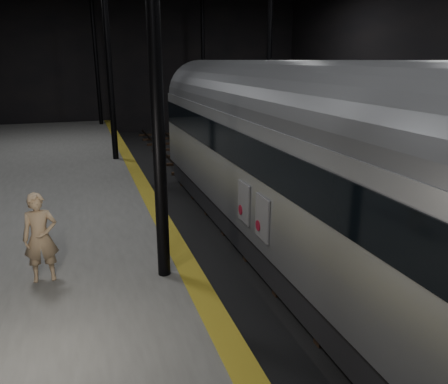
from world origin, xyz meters
name	(u,v)px	position (x,y,z in m)	size (l,w,h in m)	color
ground	(257,230)	(0.00, 0.00, 0.00)	(44.00, 44.00, 0.00)	black
platform_left	(5,245)	(-7.50, 0.00, 0.50)	(9.00, 43.80, 1.00)	#535351
platform_right	(440,195)	(7.50, 0.00, 0.50)	(9.00, 43.80, 1.00)	#535351
tactile_strip	(158,212)	(-3.25, 0.00, 1.00)	(0.50, 43.80, 0.01)	olive
track	(257,228)	(0.00, 0.00, 0.07)	(2.40, 43.00, 0.24)	#3F3328
train	(301,161)	(0.00, -2.79, 2.94)	(2.95, 19.72, 5.27)	#A8ABB0
woman	(40,238)	(-6.21, -3.46, 1.94)	(0.68, 0.45, 1.87)	tan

